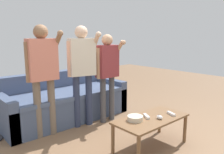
{
  "coord_description": "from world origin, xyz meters",
  "views": [
    {
      "loc": [
        -2.06,
        -1.82,
        1.44
      ],
      "look_at": [
        -0.03,
        0.48,
        0.87
      ],
      "focal_mm": 36.17,
      "sensor_mm": 36.0,
      "label": 1
    }
  ],
  "objects_px": {
    "player_center": "(82,64)",
    "player_right": "(107,68)",
    "player_left": "(43,68)",
    "game_remote_wand_far": "(147,116)",
    "coffee_table": "(151,122)",
    "snack_bowl": "(135,118)",
    "game_remote_nunchuk": "(160,117)",
    "game_remote_wand_near": "(171,114)",
    "couch": "(64,102)"
  },
  "relations": [
    {
      "from": "coffee_table",
      "to": "player_center",
      "type": "relative_size",
      "value": 0.63
    },
    {
      "from": "player_center",
      "to": "player_right",
      "type": "bearing_deg",
      "value": -13.1
    },
    {
      "from": "player_left",
      "to": "game_remote_wand_far",
      "type": "height_order",
      "value": "player_left"
    },
    {
      "from": "couch",
      "to": "coffee_table",
      "type": "bearing_deg",
      "value": -80.07
    },
    {
      "from": "coffee_table",
      "to": "game_remote_wand_far",
      "type": "height_order",
      "value": "game_remote_wand_far"
    },
    {
      "from": "player_left",
      "to": "player_center",
      "type": "height_order",
      "value": "same"
    },
    {
      "from": "coffee_table",
      "to": "game_remote_wand_near",
      "type": "distance_m",
      "value": 0.31
    },
    {
      "from": "snack_bowl",
      "to": "player_right",
      "type": "xyz_separation_m",
      "value": [
        0.41,
        1.01,
        0.48
      ]
    },
    {
      "from": "player_left",
      "to": "game_remote_wand_far",
      "type": "distance_m",
      "value": 1.55
    },
    {
      "from": "game_remote_nunchuk",
      "to": "game_remote_wand_near",
      "type": "relative_size",
      "value": 0.59
    },
    {
      "from": "coffee_table",
      "to": "couch",
      "type": "bearing_deg",
      "value": 99.93
    },
    {
      "from": "couch",
      "to": "snack_bowl",
      "type": "height_order",
      "value": "couch"
    },
    {
      "from": "snack_bowl",
      "to": "player_left",
      "type": "relative_size",
      "value": 0.12
    },
    {
      "from": "game_remote_wand_far",
      "to": "player_right",
      "type": "bearing_deg",
      "value": 77.98
    },
    {
      "from": "game_remote_wand_far",
      "to": "player_center",
      "type": "bearing_deg",
      "value": 100.36
    },
    {
      "from": "coffee_table",
      "to": "player_right",
      "type": "xyz_separation_m",
      "value": [
        0.18,
        1.08,
        0.56
      ]
    },
    {
      "from": "player_right",
      "to": "player_left",
      "type": "bearing_deg",
      "value": 172.12
    },
    {
      "from": "snack_bowl",
      "to": "game_remote_nunchuk",
      "type": "xyz_separation_m",
      "value": [
        0.27,
        -0.17,
        -0.01
      ]
    },
    {
      "from": "player_left",
      "to": "game_remote_wand_near",
      "type": "xyz_separation_m",
      "value": [
        1.15,
        -1.33,
        -0.58
      ]
    },
    {
      "from": "snack_bowl",
      "to": "game_remote_wand_near",
      "type": "distance_m",
      "value": 0.54
    },
    {
      "from": "player_left",
      "to": "player_center",
      "type": "bearing_deg",
      "value": -4.18
    },
    {
      "from": "coffee_table",
      "to": "game_remote_nunchuk",
      "type": "bearing_deg",
      "value": -64.09
    },
    {
      "from": "couch",
      "to": "player_center",
      "type": "height_order",
      "value": "player_center"
    },
    {
      "from": "game_remote_nunchuk",
      "to": "game_remote_wand_far",
      "type": "distance_m",
      "value": 0.16
    },
    {
      "from": "couch",
      "to": "game_remote_nunchuk",
      "type": "distance_m",
      "value": 1.82
    },
    {
      "from": "player_center",
      "to": "player_right",
      "type": "relative_size",
      "value": 1.09
    },
    {
      "from": "coffee_table",
      "to": "game_remote_wand_near",
      "type": "height_order",
      "value": "game_remote_wand_near"
    },
    {
      "from": "player_right",
      "to": "snack_bowl",
      "type": "bearing_deg",
      "value": -112.02
    },
    {
      "from": "game_remote_wand_far",
      "to": "game_remote_wand_near",
      "type": "bearing_deg",
      "value": -24.94
    },
    {
      "from": "player_left",
      "to": "game_remote_wand_near",
      "type": "height_order",
      "value": "player_left"
    },
    {
      "from": "player_right",
      "to": "game_remote_wand_near",
      "type": "height_order",
      "value": "player_right"
    },
    {
      "from": "player_center",
      "to": "game_remote_wand_near",
      "type": "distance_m",
      "value": 1.5
    },
    {
      "from": "player_left",
      "to": "game_remote_wand_near",
      "type": "relative_size",
      "value": 10.54
    },
    {
      "from": "game_remote_nunchuk",
      "to": "player_left",
      "type": "bearing_deg",
      "value": 124.49
    },
    {
      "from": "couch",
      "to": "game_remote_wand_far",
      "type": "relative_size",
      "value": 14.37
    },
    {
      "from": "game_remote_wand_far",
      "to": "game_remote_nunchuk",
      "type": "bearing_deg",
      "value": -60.31
    },
    {
      "from": "game_remote_nunchuk",
      "to": "game_remote_wand_far",
      "type": "bearing_deg",
      "value": 119.69
    },
    {
      "from": "couch",
      "to": "snack_bowl",
      "type": "distance_m",
      "value": 1.63
    },
    {
      "from": "coffee_table",
      "to": "snack_bowl",
      "type": "distance_m",
      "value": 0.25
    },
    {
      "from": "coffee_table",
      "to": "player_right",
      "type": "relative_size",
      "value": 0.69
    },
    {
      "from": "player_left",
      "to": "game_remote_wand_far",
      "type": "bearing_deg",
      "value": -54.97
    },
    {
      "from": "game_remote_nunchuk",
      "to": "player_center",
      "type": "relative_size",
      "value": 0.06
    },
    {
      "from": "game_remote_wand_far",
      "to": "player_left",
      "type": "bearing_deg",
      "value": 125.03
    },
    {
      "from": "player_center",
      "to": "game_remote_wand_far",
      "type": "xyz_separation_m",
      "value": [
        0.21,
        -1.13,
        -0.58
      ]
    },
    {
      "from": "game_remote_nunchuk",
      "to": "game_remote_wand_near",
      "type": "xyz_separation_m",
      "value": [
        0.24,
        -0.01,
        -0.01
      ]
    },
    {
      "from": "player_left",
      "to": "player_right",
      "type": "height_order",
      "value": "player_left"
    },
    {
      "from": "player_center",
      "to": "player_right",
      "type": "xyz_separation_m",
      "value": [
        0.43,
        -0.1,
        -0.08
      ]
    },
    {
      "from": "snack_bowl",
      "to": "couch",
      "type": "bearing_deg",
      "value": 92.6
    },
    {
      "from": "couch",
      "to": "game_remote_wand_near",
      "type": "height_order",
      "value": "couch"
    },
    {
      "from": "game_remote_nunchuk",
      "to": "player_right",
      "type": "relative_size",
      "value": 0.06
    }
  ]
}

